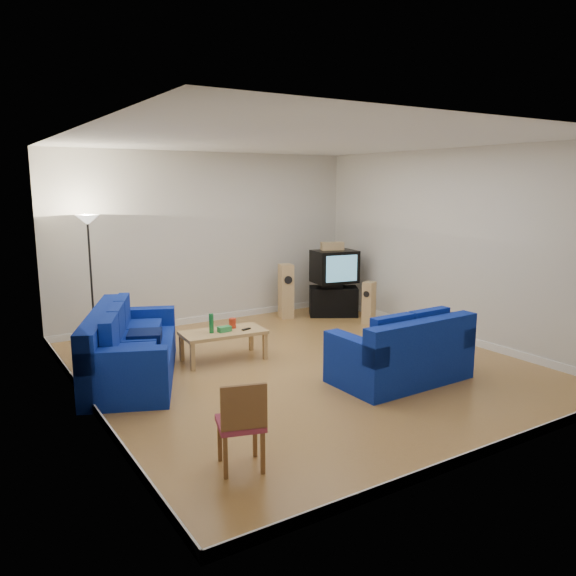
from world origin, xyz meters
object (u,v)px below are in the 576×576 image
coffee_table (223,334)px  television (335,266)px  sofa_loveseat (403,356)px  sofa_three_seat (128,353)px  tv_stand (333,301)px

coffee_table → television: (3.14, 1.44, 0.61)m
coffee_table → television: television is taller
television → sofa_loveseat: bearing=-103.2°
sofa_three_seat → coffee_table: bearing=113.9°
tv_stand → television: (-0.01, -0.04, 0.71)m
coffee_table → sofa_three_seat: bearing=-178.8°
coffee_table → tv_stand: size_ratio=1.35×
coffee_table → tv_stand: bearing=25.1°
tv_stand → sofa_loveseat: bearing=-81.6°
tv_stand → television: size_ratio=1.03×
sofa_three_seat → television: (4.58, 1.47, 0.65)m
sofa_three_seat → tv_stand: sofa_three_seat is taller
sofa_loveseat → coffee_table: size_ratio=1.43×
sofa_three_seat → tv_stand: 4.84m
sofa_loveseat → coffee_table: 2.68m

